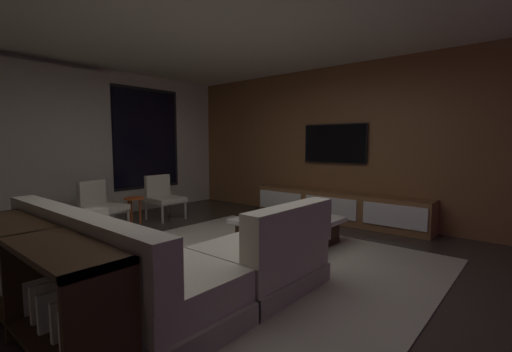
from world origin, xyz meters
name	(u,v)px	position (x,y,z in m)	size (l,w,h in m)	color
floor	(226,267)	(0.00, 0.00, 0.00)	(9.20, 9.20, 0.00)	#332B26
back_wall_with_window	(75,144)	(-0.06, 3.62, 1.34)	(6.60, 0.30, 2.70)	beige
media_wall	(351,144)	(3.06, 0.00, 1.35)	(0.12, 7.80, 2.70)	brown
ceiling	(224,11)	(0.00, 0.00, 2.70)	(8.20, 8.20, 0.00)	beige
area_rug	(254,260)	(0.35, -0.10, 0.01)	(3.20, 3.80, 0.01)	#ADA391
sectional_couch	(157,264)	(-0.88, -0.03, 0.29)	(1.98, 2.50, 0.82)	#B1A997
coffee_table	(288,231)	(1.14, -0.03, 0.19)	(1.16, 1.16, 0.36)	#362314
book_stack_on_coffee_table	(290,211)	(1.29, 0.05, 0.42)	(0.29, 0.21, 0.12)	#62CE45
accent_chair_near_window	(163,195)	(0.99, 2.60, 0.43)	(0.54, 0.56, 0.78)	#B2ADA0
accent_chair_by_curtain	(99,203)	(-0.15, 2.60, 0.43)	(0.68, 0.69, 0.78)	#B2ADA0
side_stool	(134,203)	(0.40, 2.56, 0.37)	(0.32, 0.32, 0.46)	#BF4C1E
media_console	(339,208)	(2.77, 0.05, 0.25)	(0.46, 3.10, 0.52)	brown
mounted_tv	(335,144)	(2.95, 0.25, 1.35)	(0.05, 1.19, 0.69)	black
console_table_behind_couch	(35,277)	(-1.80, 0.10, 0.42)	(0.40, 2.10, 0.74)	#362314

